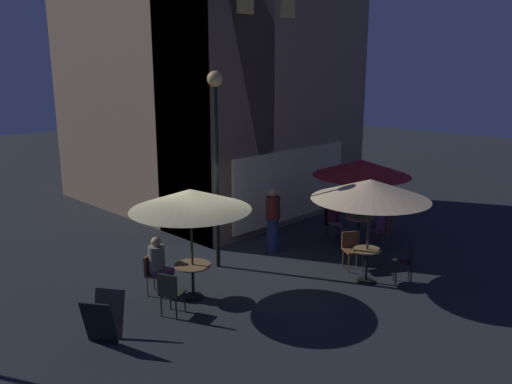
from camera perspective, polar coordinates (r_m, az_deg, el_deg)
name	(u,v)px	position (r m, az deg, el deg)	size (l,w,h in m)	color
ground_plane	(211,282)	(11.49, -5.09, -10.05)	(60.00, 60.00, 0.00)	#22262B
cafe_building	(203,77)	(16.25, -6.00, 12.70)	(6.92, 8.67, 8.73)	#987C61
street_lamp_near_corner	(216,130)	(11.54, -4.52, 6.92)	(0.35, 0.35, 4.57)	black
menu_sandwich_board	(104,318)	(9.41, -16.69, -13.36)	(0.82, 0.80, 0.83)	black
cafe_table_0	(193,273)	(10.60, -7.10, -9.04)	(0.75, 0.75, 0.73)	black
cafe_table_1	(367,260)	(11.53, 12.29, -7.50)	(0.61, 0.61, 0.77)	black
cafe_table_2	(359,223)	(13.98, 11.47, -3.46)	(0.80, 0.80, 0.74)	black
patio_umbrella_0	(190,200)	(10.10, -7.36, -0.87)	(2.43, 2.43, 2.31)	black
patio_umbrella_1	(370,190)	(11.06, 12.71, 0.27)	(2.53, 2.53, 2.34)	black
patio_umbrella_2	(362,168)	(13.62, 11.77, 2.66)	(2.57, 2.57, 2.30)	black
cafe_chair_0	(153,270)	(10.94, -11.42, -8.61)	(0.56, 0.56, 0.86)	brown
cafe_chair_1	(170,290)	(9.91, -9.60, -10.82)	(0.53, 0.53, 0.89)	black
cafe_chair_2	(407,260)	(11.63, 16.59, -7.32)	(0.56, 0.56, 0.91)	#281F24
cafe_chair_3	(352,246)	(12.23, 10.70, -6.02)	(0.60, 0.60, 0.88)	brown
cafe_chair_4	(387,227)	(13.69, 14.47, -3.85)	(0.49, 0.49, 1.00)	#4E2E25
cafe_chair_5	(329,221)	(14.12, 8.17, -3.22)	(0.53, 0.53, 0.91)	black
patron_seated_0	(159,262)	(10.81, -10.80, -7.75)	(0.48, 0.53, 1.25)	#573966
patron_seated_1	(382,223)	(13.71, 13.91, -3.36)	(0.42, 0.55, 1.21)	#2D2852
patron_seated_2	(334,215)	(14.05, 8.76, -2.58)	(0.45, 0.53, 1.28)	#533E5F
patron_standing_3	(273,221)	(12.98, 1.89, -3.24)	(0.36, 0.36, 1.67)	#1F2C4F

